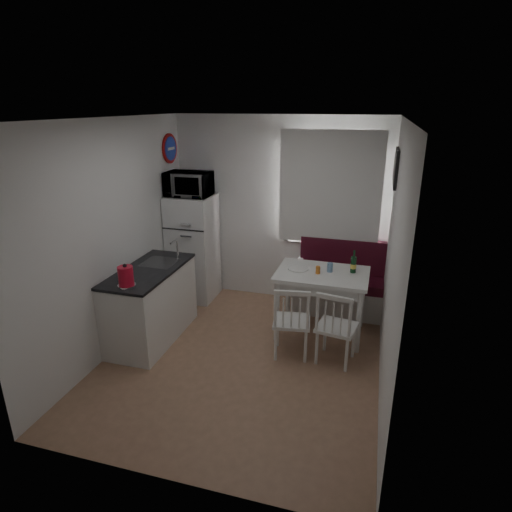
{
  "coord_description": "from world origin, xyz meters",
  "views": [
    {
      "loc": [
        1.29,
        -3.98,
        2.74
      ],
      "look_at": [
        0.02,
        0.5,
        1.06
      ],
      "focal_mm": 30.0,
      "sensor_mm": 36.0,
      "label": 1
    }
  ],
  "objects_px": {
    "kettle": "(126,276)",
    "bench": "(345,289)",
    "dining_table": "(322,280)",
    "wine_bottle": "(354,262)",
    "chair_left": "(290,315)",
    "kitchen_counter": "(151,303)",
    "fridge": "(193,248)",
    "microwave": "(189,184)",
    "chair_right": "(336,321)"
  },
  "relations": [
    {
      "from": "kitchen_counter",
      "to": "kettle",
      "type": "relative_size",
      "value": 5.17
    },
    {
      "from": "bench",
      "to": "fridge",
      "type": "relative_size",
      "value": 0.91
    },
    {
      "from": "wine_bottle",
      "to": "kettle",
      "type": "bearing_deg",
      "value": -150.24
    },
    {
      "from": "dining_table",
      "to": "chair_left",
      "type": "relative_size",
      "value": 2.36
    },
    {
      "from": "microwave",
      "to": "kettle",
      "type": "bearing_deg",
      "value": -89.01
    },
    {
      "from": "chair_left",
      "to": "chair_right",
      "type": "bearing_deg",
      "value": -8.8
    },
    {
      "from": "kitchen_counter",
      "to": "dining_table",
      "type": "height_order",
      "value": "kitchen_counter"
    },
    {
      "from": "kitchen_counter",
      "to": "microwave",
      "type": "height_order",
      "value": "microwave"
    },
    {
      "from": "kitchen_counter",
      "to": "kettle",
      "type": "bearing_deg",
      "value": -84.72
    },
    {
      "from": "dining_table",
      "to": "microwave",
      "type": "bearing_deg",
      "value": 165.22
    },
    {
      "from": "fridge",
      "to": "microwave",
      "type": "relative_size",
      "value": 2.54
    },
    {
      "from": "chair_right",
      "to": "fridge",
      "type": "xyz_separation_m",
      "value": [
        -2.19,
        1.25,
        0.23
      ]
    },
    {
      "from": "bench",
      "to": "chair_right",
      "type": "distance_m",
      "value": 1.38
    },
    {
      "from": "microwave",
      "to": "dining_table",
      "type": "bearing_deg",
      "value": -15.52
    },
    {
      "from": "microwave",
      "to": "bench",
      "type": "bearing_deg",
      "value": 4.24
    },
    {
      "from": "kitchen_counter",
      "to": "bench",
      "type": "distance_m",
      "value": 2.59
    },
    {
      "from": "chair_right",
      "to": "dining_table",
      "type": "bearing_deg",
      "value": 120.48
    },
    {
      "from": "bench",
      "to": "dining_table",
      "type": "relative_size",
      "value": 1.26
    },
    {
      "from": "kitchen_counter",
      "to": "chair_left",
      "type": "bearing_deg",
      "value": -0.13
    },
    {
      "from": "bench",
      "to": "dining_table",
      "type": "xyz_separation_m",
      "value": [
        -0.25,
        -0.7,
        0.4
      ]
    },
    {
      "from": "dining_table",
      "to": "chair_left",
      "type": "height_order",
      "value": "chair_left"
    },
    {
      "from": "bench",
      "to": "microwave",
      "type": "xyz_separation_m",
      "value": [
        -2.19,
        -0.16,
        1.37
      ]
    },
    {
      "from": "wine_bottle",
      "to": "microwave",
      "type": "bearing_deg",
      "value": 169.16
    },
    {
      "from": "bench",
      "to": "dining_table",
      "type": "bearing_deg",
      "value": -109.5
    },
    {
      "from": "bench",
      "to": "wine_bottle",
      "type": "bearing_deg",
      "value": -80.37
    },
    {
      "from": "dining_table",
      "to": "microwave",
      "type": "xyz_separation_m",
      "value": [
        -1.94,
        0.54,
        0.97
      ]
    },
    {
      "from": "chair_right",
      "to": "microwave",
      "type": "height_order",
      "value": "microwave"
    },
    {
      "from": "kitchen_counter",
      "to": "fridge",
      "type": "relative_size",
      "value": 0.86
    },
    {
      "from": "chair_left",
      "to": "fridge",
      "type": "distance_m",
      "value": 2.11
    },
    {
      "from": "dining_table",
      "to": "wine_bottle",
      "type": "relative_size",
      "value": 3.94
    },
    {
      "from": "bench",
      "to": "wine_bottle",
      "type": "height_order",
      "value": "wine_bottle"
    },
    {
      "from": "dining_table",
      "to": "fridge",
      "type": "height_order",
      "value": "fridge"
    },
    {
      "from": "chair_right",
      "to": "wine_bottle",
      "type": "bearing_deg",
      "value": 92.23
    },
    {
      "from": "fridge",
      "to": "microwave",
      "type": "distance_m",
      "value": 0.93
    },
    {
      "from": "fridge",
      "to": "kitchen_counter",
      "type": "bearing_deg",
      "value": -90.9
    },
    {
      "from": "kettle",
      "to": "bench",
      "type": "bearing_deg",
      "value": 41.26
    },
    {
      "from": "kettle",
      "to": "wine_bottle",
      "type": "bearing_deg",
      "value": 29.76
    },
    {
      "from": "bench",
      "to": "wine_bottle",
      "type": "xyz_separation_m",
      "value": [
        0.1,
        -0.6,
        0.63
      ]
    },
    {
      "from": "dining_table",
      "to": "chair_right",
      "type": "relative_size",
      "value": 2.35
    },
    {
      "from": "dining_table",
      "to": "chair_right",
      "type": "distance_m",
      "value": 0.73
    },
    {
      "from": "dining_table",
      "to": "wine_bottle",
      "type": "bearing_deg",
      "value": 16.69
    },
    {
      "from": "dining_table",
      "to": "fridge",
      "type": "xyz_separation_m",
      "value": [
        -1.94,
        0.59,
        0.04
      ]
    },
    {
      "from": "chair_left",
      "to": "wine_bottle",
      "type": "bearing_deg",
      "value": 42.91
    },
    {
      "from": "kitchen_counter",
      "to": "fridge",
      "type": "bearing_deg",
      "value": 89.1
    },
    {
      "from": "wine_bottle",
      "to": "chair_left",
      "type": "bearing_deg",
      "value": -128.31
    },
    {
      "from": "dining_table",
      "to": "microwave",
      "type": "relative_size",
      "value": 1.83
    },
    {
      "from": "kitchen_counter",
      "to": "chair_right",
      "type": "xyz_separation_m",
      "value": [
        2.21,
        -0.0,
        0.08
      ]
    },
    {
      "from": "wine_bottle",
      "to": "bench",
      "type": "bearing_deg",
      "value": 99.63
    },
    {
      "from": "fridge",
      "to": "wine_bottle",
      "type": "height_order",
      "value": "fridge"
    },
    {
      "from": "kettle",
      "to": "chair_right",
      "type": "bearing_deg",
      "value": 13.84
    }
  ]
}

